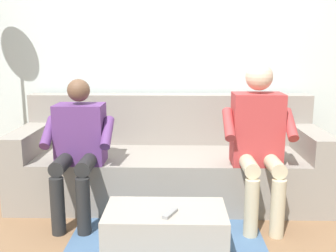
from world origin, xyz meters
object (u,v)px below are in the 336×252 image
(person_left_seated, at_px, (258,135))
(couch, at_px, (169,163))
(person_right_seated, at_px, (79,142))
(remote_gray, at_px, (170,213))
(coffee_table, at_px, (165,236))

(person_left_seated, bearing_deg, couch, -32.52)
(person_right_seated, distance_m, remote_gray, 1.03)
(person_left_seated, distance_m, remote_gray, 1.02)
(person_right_seated, bearing_deg, couch, -146.88)
(coffee_table, height_order, remote_gray, remote_gray)
(coffee_table, bearing_deg, person_right_seated, -43.86)
(person_left_seated, xyz_separation_m, person_right_seated, (1.34, 0.01, -0.06))
(couch, relative_size, person_right_seated, 2.42)
(coffee_table, distance_m, person_right_seated, 1.02)
(person_left_seated, xyz_separation_m, remote_gray, (0.64, 0.73, -0.30))
(couch, height_order, remote_gray, couch)
(coffee_table, relative_size, remote_gray, 5.27)
(couch, xyz_separation_m, coffee_table, (0.00, 1.08, -0.13))
(couch, relative_size, coffee_table, 3.52)
(person_right_seated, height_order, remote_gray, person_right_seated)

